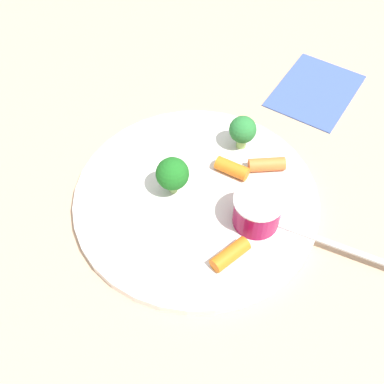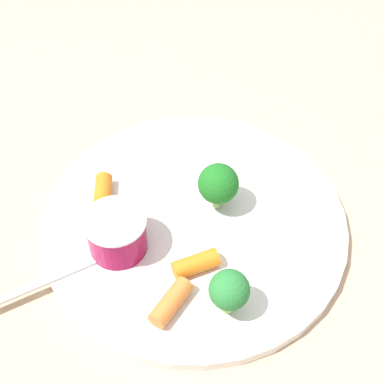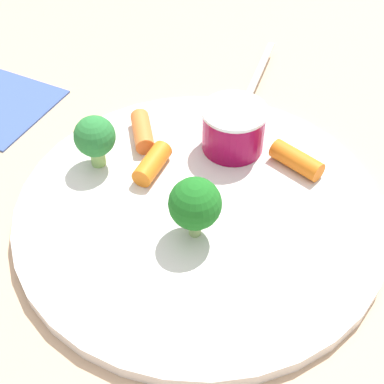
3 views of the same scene
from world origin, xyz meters
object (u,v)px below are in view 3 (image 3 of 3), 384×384
at_px(carrot_stick_1, 297,160).
at_px(fork, 249,94).
at_px(carrot_stick_0, 142,131).
at_px(plate, 200,211).
at_px(broccoli_floret_0, 195,204).
at_px(carrot_stick_2, 152,164).
at_px(sauce_cup, 233,129).
at_px(broccoli_floret_1, 95,137).

relative_size(carrot_stick_1, fork, 0.26).
bearing_deg(fork, carrot_stick_0, 31.51).
xyz_separation_m(plate, broccoli_floret_0, (0.01, 0.03, 0.04)).
bearing_deg(broccoli_floret_0, carrot_stick_2, -64.71).
relative_size(plate, carrot_stick_0, 6.53).
xyz_separation_m(broccoli_floret_0, fork, (-0.06, -0.18, -0.03)).
height_order(carrot_stick_1, fork, carrot_stick_1).
height_order(sauce_cup, carrot_stick_2, sauce_cup).
relative_size(plate, carrot_stick_2, 7.08).
height_order(sauce_cup, broccoli_floret_1, broccoli_floret_1).
bearing_deg(fork, plate, 69.53).
bearing_deg(broccoli_floret_1, carrot_stick_2, 166.33).
distance_m(sauce_cup, fork, 0.09).
relative_size(broccoli_floret_0, carrot_stick_0, 1.16).
bearing_deg(broccoli_floret_1, sauce_cup, -171.44).
bearing_deg(fork, sauce_cup, 73.13).
bearing_deg(broccoli_floret_1, carrot_stick_1, 176.26).
relative_size(plate, sauce_cup, 5.22).
xyz_separation_m(carrot_stick_1, fork, (0.03, -0.11, -0.01)).
bearing_deg(carrot_stick_0, sauce_cup, 169.87).
xyz_separation_m(sauce_cup, carrot_stick_1, (-0.05, 0.03, -0.01)).
bearing_deg(carrot_stick_0, fork, -148.49).
distance_m(broccoli_floret_1, carrot_stick_1, 0.17).
xyz_separation_m(carrot_stick_1, carrot_stick_2, (0.12, 0.00, 0.00)).
relative_size(broccoli_floret_0, broccoli_floret_1, 1.10).
distance_m(broccoli_floret_1, fork, 0.18).
xyz_separation_m(broccoli_floret_1, carrot_stick_1, (-0.17, 0.01, -0.02)).
height_order(broccoli_floret_1, carrot_stick_0, broccoli_floret_1).
height_order(sauce_cup, carrot_stick_0, sauce_cup).
height_order(plate, broccoli_floret_0, broccoli_floret_0).
xyz_separation_m(carrot_stick_0, carrot_stick_1, (-0.13, 0.04, 0.00)).
xyz_separation_m(broccoli_floret_1, carrot_stick_2, (-0.05, 0.01, -0.02)).
height_order(plate, sauce_cup, sauce_cup).
bearing_deg(broccoli_floret_1, fork, -145.85).
bearing_deg(broccoli_floret_0, sauce_cup, -110.55).
xyz_separation_m(broccoli_floret_1, carrot_stick_0, (-0.04, -0.03, -0.02)).
relative_size(carrot_stick_2, fork, 0.23).
bearing_deg(fork, broccoli_floret_1, 34.15).
height_order(plate, fork, fork).
xyz_separation_m(plate, sauce_cup, (-0.03, -0.07, 0.03)).
relative_size(broccoli_floret_1, carrot_stick_2, 1.14).
distance_m(carrot_stick_0, fork, 0.12).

